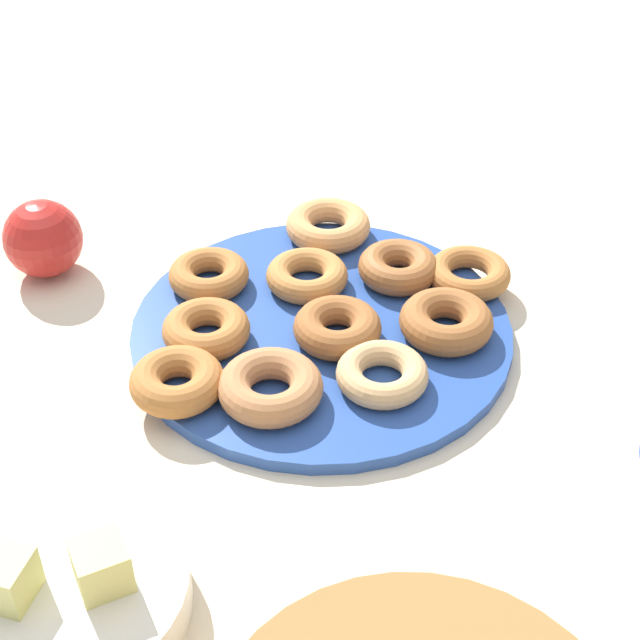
{
  "coord_description": "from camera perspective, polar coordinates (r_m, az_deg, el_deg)",
  "views": [
    {
      "loc": [
        -0.03,
        0.73,
        0.59
      ],
      "look_at": [
        0.0,
        0.03,
        0.04
      ],
      "focal_mm": 54.62,
      "sensor_mm": 36.0,
      "label": 1
    }
  ],
  "objects": [
    {
      "name": "donut_plate",
      "position": [
        0.94,
        0.09,
        -0.63
      ],
      "size": [
        0.36,
        0.36,
        0.01
      ],
      "primitive_type": "cylinder",
      "color": "#284C9E",
      "rests_on": "ground_plane"
    },
    {
      "name": "donut_2",
      "position": [
        0.86,
        3.66,
        -3.18
      ],
      "size": [
        0.11,
        0.11,
        0.02
      ],
      "primitive_type": "torus",
      "rotation": [
        0.0,
        0.0,
        3.49
      ],
      "color": "tan",
      "rests_on": "donut_plate"
    },
    {
      "name": "donut_9",
      "position": [
        0.99,
        8.73,
        2.71
      ],
      "size": [
        0.1,
        0.1,
        0.02
      ],
      "primitive_type": "torus",
      "rotation": [
        0.0,
        0.0,
        1.35
      ],
      "color": "#AD6B33",
      "rests_on": "donut_plate"
    },
    {
      "name": "ground_plane",
      "position": [
        0.94,
        0.09,
        -0.94
      ],
      "size": [
        2.4,
        2.4,
        0.0
      ],
      "primitive_type": "plane",
      "color": "beige"
    },
    {
      "name": "donut_10",
      "position": [
        1.05,
        0.5,
        5.55
      ],
      "size": [
        0.09,
        0.09,
        0.03
      ],
      "primitive_type": "torus",
      "rotation": [
        0.0,
        0.0,
        4.76
      ],
      "color": "tan",
      "rests_on": "donut_plate"
    },
    {
      "name": "donut_6",
      "position": [
        0.92,
        7.4,
        -0.08
      ],
      "size": [
        0.1,
        0.1,
        0.03
      ],
      "primitive_type": "torus",
      "rotation": [
        0.0,
        0.0,
        6.15
      ],
      "color": "#995B2D",
      "rests_on": "donut_plate"
    },
    {
      "name": "donut_4",
      "position": [
        0.98,
        -6.53,
        2.65
      ],
      "size": [
        0.11,
        0.11,
        0.03
      ],
      "primitive_type": "torus",
      "rotation": [
        0.0,
        0.0,
        0.81
      ],
      "color": "#AD6B33",
      "rests_on": "donut_plate"
    },
    {
      "name": "apple",
      "position": [
        1.04,
        -15.93,
        4.61
      ],
      "size": [
        0.08,
        0.08,
        0.08
      ],
      "primitive_type": "sphere",
      "color": "red",
      "rests_on": "ground_plane"
    },
    {
      "name": "melon_chunk_right",
      "position": [
        0.71,
        -17.98,
        -14.18
      ],
      "size": [
        0.04,
        0.04,
        0.04
      ],
      "primitive_type": "cube",
      "rotation": [
        0.0,
        0.0,
        -0.23
      ],
      "color": "#DBD67A",
      "rests_on": "fruit_bowl"
    },
    {
      "name": "donut_8",
      "position": [
        0.91,
        1.02,
        -0.44
      ],
      "size": [
        0.12,
        0.12,
        0.03
      ],
      "primitive_type": "torus",
      "rotation": [
        0.0,
        0.0,
        0.61
      ],
      "color": "#995B2D",
      "rests_on": "donut_plate"
    },
    {
      "name": "donut_3",
      "position": [
        0.84,
        -2.93,
        -3.94
      ],
      "size": [
        0.11,
        0.11,
        0.03
      ],
      "primitive_type": "torus",
      "rotation": [
        0.0,
        0.0,
        1.28
      ],
      "color": "#B27547",
      "rests_on": "donut_plate"
    },
    {
      "name": "donut_1",
      "position": [
        0.98,
        -0.77,
        2.62
      ],
      "size": [
        0.08,
        0.08,
        0.02
      ],
      "primitive_type": "torus",
      "rotation": [
        0.0,
        0.0,
        1.58
      ],
      "color": "#BC7A3D",
      "rests_on": "donut_plate"
    },
    {
      "name": "donut_5",
      "position": [
        0.86,
        -8.38,
        -3.57
      ],
      "size": [
        0.12,
        0.12,
        0.03
      ],
      "primitive_type": "torus",
      "rotation": [
        0.0,
        0.0,
        0.7
      ],
      "color": "#AD6B33",
      "rests_on": "donut_plate"
    },
    {
      "name": "donut_0",
      "position": [
        0.91,
        -6.68,
        -0.55
      ],
      "size": [
        0.11,
        0.11,
        0.03
      ],
      "primitive_type": "torus",
      "rotation": [
        0.0,
        0.0,
        1.19
      ],
      "color": "#AD6B33",
      "rests_on": "donut_plate"
    },
    {
      "name": "donut_7",
      "position": [
        0.99,
        4.6,
        3.11
      ],
      "size": [
        0.08,
        0.08,
        0.03
      ],
      "primitive_type": "torus",
      "rotation": [
        0.0,
        0.0,
        4.68
      ],
      "color": "#995B2D",
      "rests_on": "donut_plate"
    },
    {
      "name": "melon_chunk_left",
      "position": [
        0.7,
        -12.69,
        -13.85
      ],
      "size": [
        0.05,
        0.05,
        0.04
      ],
      "primitive_type": "cube",
      "rotation": [
        0.0,
        0.0,
        0.5
      ],
      "color": "#DBD67A",
      "rests_on": "fruit_bowl"
    },
    {
      "name": "fruit_bowl",
      "position": [
        0.74,
        -14.75,
        -15.31
      ],
      "size": [
        0.18,
        0.18,
        0.03
      ],
      "primitive_type": "cylinder",
      "color": "silver",
      "rests_on": "ground_plane"
    }
  ]
}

